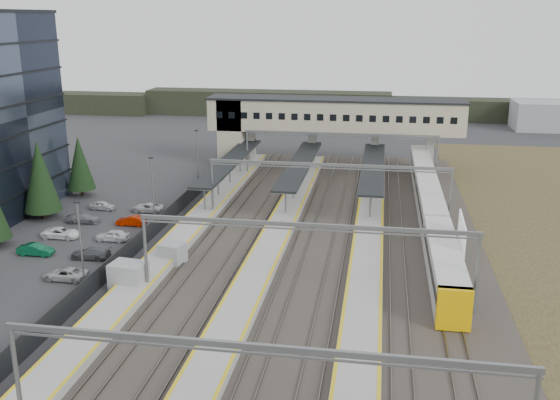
% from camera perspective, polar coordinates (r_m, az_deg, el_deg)
% --- Properties ---
extents(ground, '(220.00, 220.00, 0.00)m').
position_cam_1_polar(ground, '(63.58, -7.71, -5.41)').
color(ground, '#2B2B2D').
rests_on(ground, ground).
extents(car_park, '(10.43, 44.64, 1.27)m').
position_cam_1_polar(car_park, '(62.72, -21.64, -6.20)').
color(car_park, '#B1B1B6').
rests_on(car_park, ground).
extents(lampposts, '(0.50, 53.25, 8.07)m').
position_cam_1_polar(lampposts, '(65.95, -14.21, -0.97)').
color(lampposts, slate).
rests_on(lampposts, ground).
extents(fence, '(0.08, 90.00, 2.00)m').
position_cam_1_polar(fence, '(69.70, -11.69, -2.75)').
color(fence, '#26282B').
rests_on(fence, ground).
extents(relay_cabin_near, '(3.35, 2.64, 2.56)m').
position_cam_1_polar(relay_cabin_near, '(57.40, -13.65, -6.82)').
color(relay_cabin_near, gray).
rests_on(relay_cabin_near, ground).
extents(relay_cabin_far, '(2.75, 2.47, 2.15)m').
position_cam_1_polar(relay_cabin_far, '(62.38, -9.82, -4.88)').
color(relay_cabin_far, gray).
rests_on(relay_cabin_far, ground).
extents(rail_corridor, '(34.00, 90.00, 0.92)m').
position_cam_1_polar(rail_corridor, '(66.11, 1.33, -4.12)').
color(rail_corridor, '#352F2A').
rests_on(rail_corridor, ground).
extents(canopies, '(23.10, 30.00, 3.28)m').
position_cam_1_polar(canopies, '(86.27, 1.85, 3.31)').
color(canopies, black).
rests_on(canopies, ground).
extents(footbridge, '(40.40, 6.40, 11.20)m').
position_cam_1_polar(footbridge, '(100.06, 3.41, 7.45)').
color(footbridge, '#BAB48F').
rests_on(footbridge, ground).
extents(gantries, '(28.40, 62.28, 7.17)m').
position_cam_1_polar(gantries, '(62.12, 3.54, 0.04)').
color(gantries, slate).
rests_on(gantries, ground).
extents(train, '(2.68, 56.07, 3.38)m').
position_cam_1_polar(train, '(75.87, 13.57, -0.56)').
color(train, silver).
rests_on(train, ground).
extents(billboard, '(0.36, 6.53, 5.65)m').
position_cam_1_polar(billboard, '(60.18, 16.26, -3.32)').
color(billboard, slate).
rests_on(billboard, ground).
extents(treeline_far, '(170.00, 19.00, 7.00)m').
position_cam_1_polar(treeline_far, '(150.13, 11.62, 8.23)').
color(treeline_far, black).
rests_on(treeline_far, ground).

